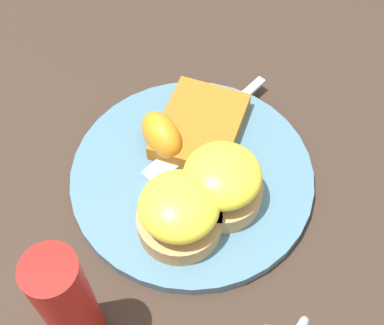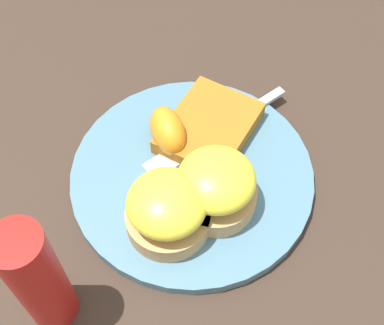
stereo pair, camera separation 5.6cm
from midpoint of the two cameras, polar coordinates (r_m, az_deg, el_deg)
name	(u,v)px [view 1 (the left image)]	position (r m, az deg, el deg)	size (l,w,h in m)	color
ground_plane	(192,180)	(0.59, -2.72, -2.05)	(1.10, 1.10, 0.00)	#38281E
plate	(192,176)	(0.58, -2.74, -1.68)	(0.26, 0.26, 0.01)	slate
sandwich_benedict_left	(179,213)	(0.52, -4.47, -5.59)	(0.08, 0.08, 0.06)	tan
sandwich_benedict_right	(222,182)	(0.53, 0.22, -2.35)	(0.08, 0.08, 0.06)	tan
hashbrown_patty	(200,126)	(0.60, -1.76, 3.73)	(0.11, 0.09, 0.02)	#A9641C
orange_wedge	(161,135)	(0.58, -6.06, 2.77)	(0.06, 0.04, 0.04)	orange
fork	(201,134)	(0.60, -1.66, 2.90)	(0.19, 0.05, 0.00)	silver
condiment_bottle	(67,303)	(0.47, -16.61, -14.48)	(0.04, 0.04, 0.15)	#B21914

